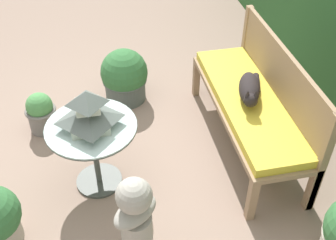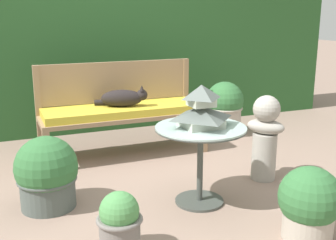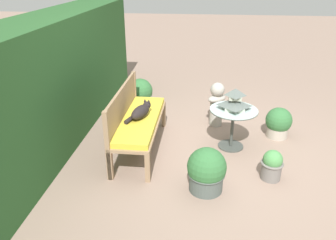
# 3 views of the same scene
# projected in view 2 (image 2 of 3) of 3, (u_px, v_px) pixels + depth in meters

# --- Properties ---
(ground) EXTENTS (30.00, 30.00, 0.00)m
(ground) POSITION_uv_depth(u_px,v_px,m) (157.00, 192.00, 3.33)
(ground) COLOR gray
(foliage_hedge_back) EXTENTS (6.40, 0.82, 1.76)m
(foliage_hedge_back) POSITION_uv_depth(u_px,v_px,m) (89.00, 54.00, 5.17)
(foliage_hedge_back) COLOR #285628
(foliage_hedge_back) RESTS_ON ground
(garden_bench) EXTENTS (1.60, 0.52, 0.49)m
(garden_bench) POSITION_uv_depth(u_px,v_px,m) (123.00, 113.00, 4.11)
(garden_bench) COLOR #937556
(garden_bench) RESTS_ON ground
(bench_backrest) EXTENTS (1.60, 0.06, 0.90)m
(bench_backrest) POSITION_uv_depth(u_px,v_px,m) (116.00, 87.00, 4.27)
(bench_backrest) COLOR #937556
(bench_backrest) RESTS_ON ground
(cat) EXTENTS (0.48, 0.32, 0.20)m
(cat) POSITION_uv_depth(u_px,v_px,m) (123.00, 98.00, 4.07)
(cat) COLOR black
(cat) RESTS_ON garden_bench
(patio_table) EXTENTS (0.66, 0.66, 0.59)m
(patio_table) POSITION_uv_depth(u_px,v_px,m) (200.00, 143.00, 3.04)
(patio_table) COLOR #424742
(patio_table) RESTS_ON ground
(pagoda_birdhouse) EXTENTS (0.36, 0.36, 0.30)m
(pagoda_birdhouse) POSITION_uv_depth(u_px,v_px,m) (201.00, 109.00, 2.97)
(pagoda_birdhouse) COLOR #B2BCA8
(pagoda_birdhouse) RESTS_ON patio_table
(garden_bust) EXTENTS (0.33, 0.36, 0.72)m
(garden_bust) POSITION_uv_depth(u_px,v_px,m) (265.00, 135.00, 3.50)
(garden_bust) COLOR #A39E93
(garden_bust) RESTS_ON ground
(potted_plant_path_edge) EXTENTS (0.39, 0.39, 0.47)m
(potted_plant_path_edge) POSITION_uv_depth(u_px,v_px,m) (309.00, 204.00, 2.60)
(potted_plant_path_edge) COLOR #ADA393
(potted_plant_path_edge) RESTS_ON ground
(potted_plant_patio_mid) EXTENTS (0.45, 0.45, 0.53)m
(potted_plant_patio_mid) POSITION_uv_depth(u_px,v_px,m) (47.00, 174.00, 3.01)
(potted_plant_patio_mid) COLOR #4C5651
(potted_plant_patio_mid) RESTS_ON ground
(potted_plant_bench_left) EXTENTS (0.43, 0.43, 0.62)m
(potted_plant_bench_left) POSITION_uv_depth(u_px,v_px,m) (224.00, 108.00, 4.83)
(potted_plant_bench_left) COLOR #ADA393
(potted_plant_bench_left) RESTS_ON ground
(potted_plant_table_far) EXTENTS (0.27, 0.27, 0.38)m
(potted_plant_table_far) POSITION_uv_depth(u_px,v_px,m) (120.00, 223.00, 2.44)
(potted_plant_table_far) COLOR slate
(potted_plant_table_far) RESTS_ON ground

